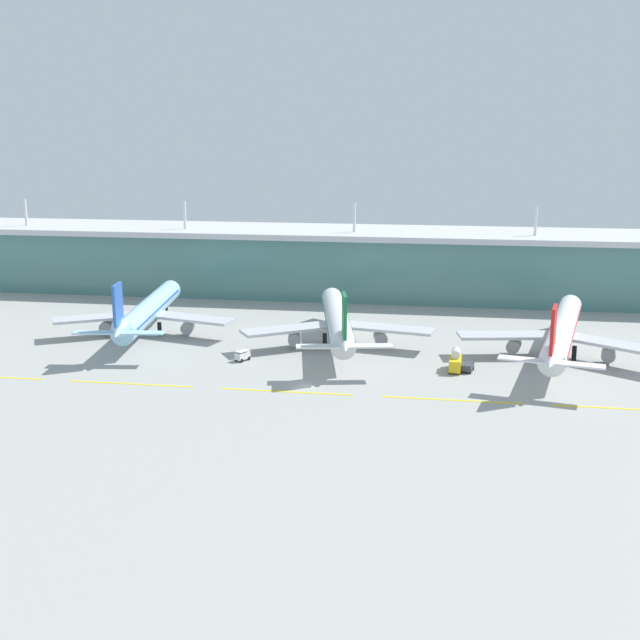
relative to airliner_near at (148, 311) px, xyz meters
The scene contains 12 objects.
ground_plane 61.99m from the airliner_near, 37.81° to the right, with size 600.00×600.00×0.00m, color #9E9E99.
terminal_building 77.89m from the airliner_near, 51.21° to the left, with size 288.00×34.00×30.63m.
airliner_near is the anchor object (origin of this frame).
airliner_middle 51.42m from the airliner_near, ahead, with size 47.93×64.09×18.90m.
airliner_far 105.78m from the airliner_near, ahead, with size 47.79×69.96×18.90m.
taxiway_stripe_mid_west 43.83m from the airliner_near, 74.33° to the right, with size 28.00×0.70×0.04m, color yellow.
taxiway_stripe_centre 62.24m from the airliner_near, 42.41° to the right, with size 28.00×0.70×0.04m, color yellow.
taxiway_stripe_mid_east 90.21m from the airliner_near, 27.64° to the right, with size 28.00×0.70×0.04m, color yellow.
taxiway_stripe_east 121.30m from the airliner_near, 20.16° to the right, with size 28.00×0.70×0.04m, color yellow.
fuel_truck 83.37m from the airliner_near, 14.53° to the right, with size 2.99×7.32×4.95m.
pushback_tug 86.08m from the airliner_near, 14.23° to the right, with size 3.34×4.83×1.85m.
baggage_cart 37.64m from the airliner_near, 33.76° to the right, with size 3.37×4.02×2.48m.
Camera 1 is at (28.37, -158.46, 52.87)m, focal length 44.63 mm.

